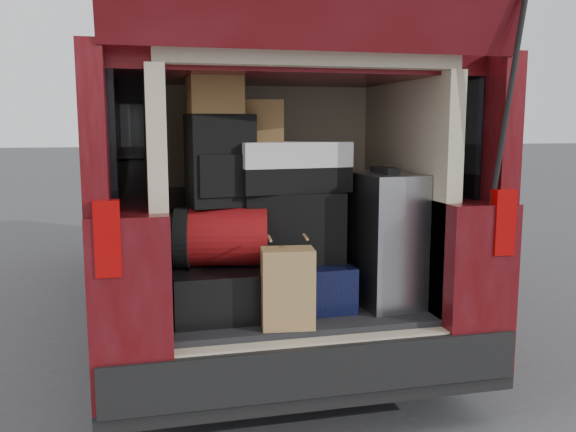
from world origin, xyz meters
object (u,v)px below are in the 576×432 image
kraft_bag (288,288)px  backpack (220,161)px  navy_hardshell (301,282)px  black_soft_case (294,226)px  twotone_duffel (291,167)px  silver_roller (383,239)px  red_duffel (221,236)px  black_hardshell (214,288)px

kraft_bag → backpack: bearing=132.7°
navy_hardshell → black_soft_case: 0.29m
backpack → twotone_duffel: backpack is taller
silver_roller → red_duffel: size_ratio=1.52×
silver_roller → black_soft_case: (-0.44, 0.10, 0.07)m
backpack → twotone_duffel: 0.36m
black_hardshell → kraft_bag: 0.45m
silver_roller → twotone_duffel: bearing=161.1°
navy_hardshell → silver_roller: 0.47m
black_hardshell → navy_hardshell: bearing=0.9°
black_soft_case → backpack: backpack is taller
kraft_bag → black_soft_case: bearing=78.7°
black_soft_case → backpack: (-0.37, -0.02, 0.34)m
backpack → red_duffel: bearing=-107.1°
backpack → navy_hardshell: bearing=-10.1°
navy_hardshell → red_duffel: 0.49m
silver_roller → black_soft_case: size_ratio=1.37×
navy_hardshell → silver_roller: (0.41, -0.08, 0.22)m
navy_hardshell → red_duffel: (-0.41, -0.03, 0.26)m
kraft_bag → red_duffel: (-0.26, 0.31, 0.19)m
black_hardshell → red_duffel: size_ratio=1.31×
kraft_bag → black_hardshell: bearing=139.0°
black_hardshell → backpack: 0.62m
backpack → twotone_duffel: size_ratio=0.80×
black_soft_case → red_duffel: bearing=-164.4°
backpack → black_hardshell: bearing=-165.4°
kraft_bag → silver_roller: bearing=31.8°
silver_roller → twotone_duffel: 0.60m
kraft_bag → twotone_duffel: (0.11, 0.38, 0.52)m
twotone_duffel → kraft_bag: bearing=-111.9°
backpack → black_soft_case: bearing=-6.2°
twotone_duffel → navy_hardshell: bearing=-48.2°
black_soft_case → backpack: 0.50m
red_duffel → black_soft_case: black_soft_case is taller
black_hardshell → twotone_duffel: (0.40, 0.05, 0.58)m
navy_hardshell → black_soft_case: size_ratio=1.06×
silver_roller → black_soft_case: 0.46m
kraft_bag → backpack: (-0.25, 0.35, 0.56)m
black_hardshell → navy_hardshell: size_ratio=1.12×
red_duffel → silver_roller: bearing=7.0°
kraft_bag → red_duffel: 0.44m
kraft_bag → black_soft_case: size_ratio=0.74×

